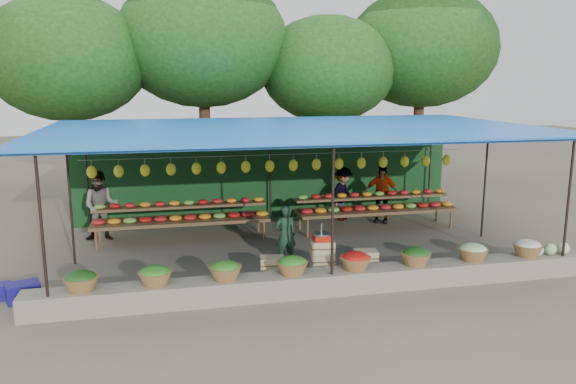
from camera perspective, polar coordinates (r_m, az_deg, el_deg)
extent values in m
plane|color=brown|center=(13.03, 0.66, -5.80)|extent=(60.00, 60.00, 0.00)
cube|color=slate|center=(10.45, 4.20, -9.08)|extent=(10.60, 0.55, 0.40)
cylinder|color=black|center=(9.72, -23.68, -4.20)|extent=(0.05, 0.05, 2.80)
cylinder|color=black|center=(9.96, 4.55, -2.89)|extent=(0.05, 0.05, 2.80)
cylinder|color=black|center=(12.25, 26.54, -1.37)|extent=(0.05, 0.05, 2.80)
cylinder|color=black|center=(12.50, -21.26, -0.71)|extent=(0.05, 0.05, 2.80)
cylinder|color=black|center=(14.56, 19.38, 1.04)|extent=(0.05, 0.05, 2.80)
cylinder|color=black|center=(15.33, -19.73, 1.51)|extent=(0.05, 0.05, 2.80)
cylinder|color=black|center=(15.48, -1.82, 2.27)|extent=(0.05, 0.05, 2.80)
cylinder|color=black|center=(17.04, 14.25, 2.76)|extent=(0.05, 0.05, 2.80)
cube|color=blue|center=(12.50, 0.69, 6.56)|extent=(10.80, 6.60, 0.04)
cube|color=blue|center=(10.59, 3.21, 4.69)|extent=(10.80, 2.19, 0.26)
cube|color=blue|center=(14.46, -1.17, 6.49)|extent=(10.80, 2.19, 0.26)
cylinder|color=#A1A2A7|center=(13.94, -0.66, 3.83)|extent=(9.60, 0.01, 0.01)
ellipsoid|color=#F6F927|center=(13.77, -19.31, 1.92)|extent=(0.23, 0.17, 0.30)
ellipsoid|color=#F6F927|center=(13.71, -16.82, 2.04)|extent=(0.23, 0.17, 0.30)
ellipsoid|color=#F6F927|center=(13.68, -14.31, 2.15)|extent=(0.23, 0.17, 0.30)
ellipsoid|color=#F6F927|center=(13.67, -11.80, 2.26)|extent=(0.23, 0.17, 0.30)
ellipsoid|color=#F6F927|center=(13.70, -9.29, 2.37)|extent=(0.23, 0.17, 0.30)
ellipsoid|color=#F6F927|center=(13.74, -6.79, 2.47)|extent=(0.23, 0.17, 0.30)
ellipsoid|color=#F6F927|center=(13.82, -4.31, 2.56)|extent=(0.23, 0.17, 0.30)
ellipsoid|color=#F6F927|center=(13.92, -1.87, 2.65)|extent=(0.23, 0.17, 0.30)
ellipsoid|color=#F6F927|center=(14.04, 0.54, 2.74)|extent=(0.23, 0.17, 0.30)
ellipsoid|color=#F6F927|center=(14.19, 2.90, 2.81)|extent=(0.23, 0.17, 0.30)
ellipsoid|color=#F6F927|center=(14.36, 5.21, 2.88)|extent=(0.23, 0.17, 0.30)
ellipsoid|color=#F6F927|center=(14.56, 7.46, 2.95)|extent=(0.23, 0.17, 0.30)
ellipsoid|color=#F6F927|center=(14.77, 9.65, 3.00)|extent=(0.23, 0.17, 0.30)
ellipsoid|color=#F6F927|center=(15.01, 11.77, 3.06)|extent=(0.23, 0.17, 0.30)
ellipsoid|color=#F6F927|center=(15.27, 13.82, 3.10)|extent=(0.23, 0.17, 0.30)
ellipsoid|color=#F6F927|center=(15.54, 15.81, 3.14)|extent=(0.23, 0.17, 0.30)
ellipsoid|color=#194913|center=(10.00, -20.32, -8.20)|extent=(0.52, 0.52, 0.23)
ellipsoid|color=#2B751F|center=(9.90, -13.37, -7.97)|extent=(0.52, 0.52, 0.23)
ellipsoid|color=#2B751F|center=(9.95, -6.39, -7.63)|extent=(0.52, 0.52, 0.23)
ellipsoid|color=#2B751F|center=(10.14, 0.42, -7.19)|extent=(0.52, 0.52, 0.23)
ellipsoid|color=#A5130D|center=(10.47, 6.87, -6.68)|extent=(0.52, 0.52, 0.23)
ellipsoid|color=#194913|center=(10.91, 12.85, -6.12)|extent=(0.52, 0.52, 0.23)
ellipsoid|color=#95CD80|center=(11.47, 18.30, -5.56)|extent=(0.52, 0.52, 0.23)
ellipsoid|color=beige|center=(12.12, 23.19, -5.02)|extent=(0.52, 0.52, 0.23)
cube|color=#19481F|center=(15.75, -1.99, 1.87)|extent=(10.60, 0.06, 2.50)
cylinder|color=#391E14|center=(18.19, -21.00, 4.74)|extent=(0.36, 0.36, 3.97)
ellipsoid|color=#0E330F|center=(18.11, -21.56, 12.55)|extent=(4.77, 4.77, 3.69)
cylinder|color=#391E14|center=(18.43, -8.42, 6.24)|extent=(0.36, 0.36, 4.48)
ellipsoid|color=#0E330F|center=(18.40, -8.68, 14.96)|extent=(5.39, 5.39, 4.17)
cylinder|color=#391E14|center=(18.91, 3.91, 5.29)|extent=(0.36, 0.36, 3.71)
ellipsoid|color=#0E330F|center=(18.80, 4.01, 12.34)|extent=(4.47, 4.47, 3.45)
cylinder|color=#391E14|center=(20.51, 13.07, 6.40)|extent=(0.36, 0.36, 4.35)
ellipsoid|color=#0E330F|center=(20.47, 13.42, 14.00)|extent=(5.24, 5.24, 4.05)
cube|color=#4C381E|center=(13.83, -10.75, -2.85)|extent=(4.20, 0.95, 0.08)
cube|color=#4C381E|center=(14.05, -10.84, -1.45)|extent=(4.20, 0.35, 0.06)
cylinder|color=#4C381E|center=(13.59, -18.92, -4.62)|extent=(0.06, 0.06, 0.50)
cylinder|color=#4C381E|center=(13.70, -2.46, -3.87)|extent=(0.06, 0.06, 0.50)
cylinder|color=#4C381E|center=(14.36, -18.59, -3.75)|extent=(0.06, 0.06, 0.50)
cylinder|color=#4C381E|center=(14.46, -3.03, -3.05)|extent=(0.06, 0.06, 0.50)
ellipsoid|color=red|center=(13.73, -18.70, -2.92)|extent=(0.31, 0.26, 0.13)
ellipsoid|color=#64AC35|center=(14.11, -18.59, -1.42)|extent=(0.26, 0.22, 0.12)
ellipsoid|color=orange|center=(13.70, -17.24, -2.87)|extent=(0.31, 0.26, 0.13)
ellipsoid|color=#A5130D|center=(14.08, -17.17, -1.36)|extent=(0.26, 0.22, 0.12)
ellipsoid|color=#64AC35|center=(13.68, -15.78, -2.81)|extent=(0.31, 0.26, 0.13)
ellipsoid|color=red|center=(14.05, -15.75, -1.30)|extent=(0.26, 0.22, 0.12)
ellipsoid|color=#A5130D|center=(13.66, -14.31, -2.75)|extent=(0.31, 0.26, 0.13)
ellipsoid|color=orange|center=(14.04, -14.32, -1.24)|extent=(0.26, 0.22, 0.12)
ellipsoid|color=red|center=(13.65, -12.84, -2.68)|extent=(0.31, 0.26, 0.13)
ellipsoid|color=red|center=(14.03, -12.90, -1.18)|extent=(0.26, 0.22, 0.12)
ellipsoid|color=orange|center=(13.65, -11.37, -2.62)|extent=(0.31, 0.26, 0.13)
ellipsoid|color=orange|center=(14.03, -11.47, -1.11)|extent=(0.26, 0.22, 0.12)
ellipsoid|color=red|center=(13.66, -9.91, -2.55)|extent=(0.31, 0.26, 0.13)
ellipsoid|color=#64AC35|center=(14.04, -10.04, -1.05)|extent=(0.26, 0.22, 0.12)
ellipsoid|color=orange|center=(13.68, -8.44, -2.49)|extent=(0.31, 0.26, 0.13)
ellipsoid|color=#A5130D|center=(14.06, -8.62, -0.99)|extent=(0.26, 0.22, 0.12)
ellipsoid|color=#64AC35|center=(13.71, -6.98, -2.42)|extent=(0.31, 0.26, 0.13)
ellipsoid|color=red|center=(14.09, -7.20, -0.92)|extent=(0.26, 0.22, 0.12)
ellipsoid|color=#A5130D|center=(13.75, -5.53, -2.35)|extent=(0.31, 0.26, 0.13)
ellipsoid|color=orange|center=(14.13, -5.79, -0.86)|extent=(0.26, 0.22, 0.12)
ellipsoid|color=red|center=(13.80, -4.09, -2.28)|extent=(0.31, 0.26, 0.13)
ellipsoid|color=red|center=(14.17, -4.38, -0.80)|extent=(0.26, 0.22, 0.12)
ellipsoid|color=orange|center=(13.85, -2.66, -2.20)|extent=(0.31, 0.26, 0.13)
ellipsoid|color=orange|center=(14.22, -2.99, -0.73)|extent=(0.26, 0.22, 0.12)
cube|color=#4C381E|center=(14.84, 8.92, -1.81)|extent=(4.20, 0.95, 0.08)
cube|color=#4C381E|center=(15.05, 8.54, -0.52)|extent=(4.20, 0.35, 0.06)
cylinder|color=#4C381E|center=(13.93, 2.00, -3.61)|extent=(0.06, 0.06, 0.50)
cylinder|color=#4C381E|center=(15.37, 16.23, -2.63)|extent=(0.06, 0.06, 0.50)
cylinder|color=#4C381E|center=(14.68, 1.21, -2.82)|extent=(0.06, 0.06, 0.50)
cylinder|color=#4C381E|center=(16.05, 14.86, -1.97)|extent=(0.06, 0.06, 0.50)
ellipsoid|color=red|center=(14.09, 1.95, -1.96)|extent=(0.31, 0.26, 0.13)
ellipsoid|color=#64AC35|center=(14.46, 1.51, -0.52)|extent=(0.26, 0.22, 0.12)
ellipsoid|color=orange|center=(14.18, 3.32, -1.89)|extent=(0.31, 0.26, 0.13)
ellipsoid|color=#A5130D|center=(14.55, 2.84, -0.46)|extent=(0.26, 0.22, 0.12)
ellipsoid|color=#64AC35|center=(14.28, 4.67, -1.81)|extent=(0.31, 0.26, 0.13)
ellipsoid|color=red|center=(14.64, 4.16, -0.40)|extent=(0.26, 0.22, 0.12)
ellipsoid|color=#A5130D|center=(14.39, 6.00, -1.74)|extent=(0.31, 0.26, 0.13)
ellipsoid|color=orange|center=(14.75, 5.47, -0.33)|extent=(0.26, 0.22, 0.12)
ellipsoid|color=red|center=(14.50, 7.31, -1.67)|extent=(0.31, 0.26, 0.13)
ellipsoid|color=red|center=(14.86, 6.75, -0.27)|extent=(0.26, 0.22, 0.12)
ellipsoid|color=orange|center=(14.62, 8.60, -1.59)|extent=(0.31, 0.26, 0.13)
ellipsoid|color=orange|center=(14.98, 8.01, -0.21)|extent=(0.26, 0.22, 0.12)
ellipsoid|color=red|center=(14.75, 9.87, -1.52)|extent=(0.31, 0.26, 0.13)
ellipsoid|color=#64AC35|center=(15.10, 9.25, -0.15)|extent=(0.26, 0.22, 0.12)
ellipsoid|color=orange|center=(14.89, 11.11, -1.45)|extent=(0.31, 0.26, 0.13)
ellipsoid|color=#A5130D|center=(15.24, 10.47, -0.09)|extent=(0.26, 0.22, 0.12)
ellipsoid|color=#64AC35|center=(15.03, 12.34, -1.38)|extent=(0.31, 0.26, 0.13)
ellipsoid|color=red|center=(15.38, 11.67, -0.04)|extent=(0.26, 0.22, 0.12)
ellipsoid|color=#A5130D|center=(15.18, 13.53, -1.30)|extent=(0.31, 0.26, 0.13)
ellipsoid|color=orange|center=(15.52, 12.85, 0.02)|extent=(0.26, 0.22, 0.12)
ellipsoid|color=red|center=(15.34, 14.71, -1.23)|extent=(0.31, 0.26, 0.13)
ellipsoid|color=red|center=(15.68, 14.01, 0.08)|extent=(0.26, 0.22, 0.12)
ellipsoid|color=orange|center=(15.50, 15.86, -1.16)|extent=(0.31, 0.26, 0.13)
ellipsoid|color=orange|center=(15.84, 15.14, 0.13)|extent=(0.26, 0.22, 0.12)
cube|color=tan|center=(10.93, -1.60, -8.55)|extent=(0.49, 0.40, 0.25)
cube|color=tan|center=(10.84, -1.61, -7.25)|extent=(0.49, 0.40, 0.25)
cube|color=tan|center=(11.15, 3.50, -8.15)|extent=(0.49, 0.40, 0.25)
cube|color=tan|center=(11.07, 3.51, -6.88)|extent=(0.49, 0.40, 0.25)
cube|color=tan|center=(10.99, 3.53, -5.59)|extent=(0.49, 0.40, 0.25)
cube|color=tan|center=(11.43, 7.87, -7.75)|extent=(0.49, 0.40, 0.25)
cube|color=tan|center=(11.35, 7.91, -6.51)|extent=(0.49, 0.40, 0.25)
cube|color=#B01C0E|center=(10.93, 3.40, -4.67)|extent=(0.31, 0.27, 0.12)
cylinder|color=#A1A2A7|center=(10.91, 3.41, -4.28)|extent=(0.33, 0.33, 0.03)
cylinder|color=#A1A2A7|center=(10.88, 3.41, -3.79)|extent=(0.03, 0.03, 0.22)
imported|color=#193823|center=(11.83, -0.27, -4.38)|extent=(0.49, 0.34, 1.28)
imported|color=slate|center=(14.26, -18.46, -1.35)|extent=(0.89, 0.72, 1.71)
imported|color=slate|center=(15.57, 5.63, -0.20)|extent=(1.07, 1.06, 1.48)
imported|color=slate|center=(15.45, 9.47, -0.17)|extent=(1.01, 0.75, 1.60)
cube|color=navy|center=(11.09, -25.33, -9.17)|extent=(0.65, 0.56, 0.33)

